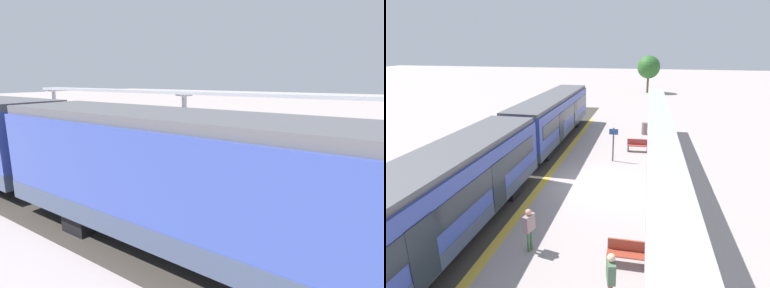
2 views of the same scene
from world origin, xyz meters
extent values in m
plane|color=#A19491|center=(0.00, 0.00, 0.00)|extent=(176.00, 176.00, 0.00)
cube|color=gold|center=(-3.10, 0.00, 0.00)|extent=(0.39, 31.09, 0.01)
cube|color=#38332D|center=(-4.89, 0.00, 0.00)|extent=(3.20, 43.09, 0.01)
cube|color=#33469B|center=(-4.89, -6.74, 1.94)|extent=(2.60, 13.80, 2.60)
cube|color=#39455E|center=(-4.89, -6.74, 0.92)|extent=(2.63, 13.82, 0.55)
cube|color=#515156|center=(-4.89, -6.74, 3.36)|extent=(2.39, 13.80, 0.24)
cube|color=#1E262D|center=(-3.58, -6.74, 2.25)|extent=(0.03, 12.70, 0.84)
cube|color=#1E262D|center=(-3.58, -9.04, 1.69)|extent=(0.04, 1.10, 2.00)
cube|color=#1E262D|center=(-3.58, -4.44, 1.69)|extent=(0.04, 1.10, 2.00)
cube|color=black|center=(-4.89, -2.33, 0.32)|extent=(2.21, 0.90, 0.64)
cube|color=#1E262D|center=(-3.58, 5.36, 1.69)|extent=(0.04, 1.10, 2.00)
cube|color=black|center=(-4.89, 3.24, 0.32)|extent=(2.21, 0.90, 0.64)
cube|color=slate|center=(2.84, -0.02, 0.15)|extent=(0.44, 0.44, 0.30)
cylinder|color=silver|center=(2.84, -0.02, 1.81)|extent=(0.28, 0.28, 3.03)
cube|color=silver|center=(2.84, -0.02, 3.39)|extent=(1.10, 0.36, 0.12)
cube|color=slate|center=(2.84, 12.10, 0.15)|extent=(0.44, 0.44, 0.30)
cylinder|color=silver|center=(2.84, 12.10, 1.81)|extent=(0.28, 0.28, 3.03)
cube|color=silver|center=(2.84, 12.10, 3.39)|extent=(1.10, 0.36, 0.12)
cube|color=#A8AAB2|center=(2.84, -0.12, 3.53)|extent=(1.20, 25.23, 0.16)
cube|color=#9A3927|center=(1.87, -6.18, 0.44)|extent=(1.51, 0.46, 0.04)
cube|color=#9A3927|center=(1.86, -5.99, 0.66)|extent=(1.50, 0.08, 0.40)
cube|color=#4C4C51|center=(2.54, -6.17, 0.21)|extent=(0.11, 0.40, 0.42)
cube|color=#4C4C51|center=(1.20, -6.19, 0.21)|extent=(0.11, 0.40, 0.42)
cube|color=#9C3A34|center=(1.75, 6.04, 0.44)|extent=(1.52, 0.53, 0.04)
cube|color=#9C3A34|center=(1.74, 6.23, 0.66)|extent=(1.50, 0.15, 0.40)
cube|color=#4C4C51|center=(2.42, 6.08, 0.21)|extent=(0.12, 0.40, 0.42)
cube|color=#4C4C51|center=(1.08, 6.00, 0.21)|extent=(0.12, 0.40, 0.42)
cylinder|color=slate|center=(2.12, 10.71, 0.50)|extent=(0.48, 0.48, 1.00)
cylinder|color=#4C4C51|center=(0.23, 3.80, 1.10)|extent=(0.10, 0.10, 2.20)
cube|color=#284C9E|center=(0.23, 3.80, 1.95)|extent=(0.56, 0.04, 0.36)
cylinder|color=#446843|center=(-1.72, -6.17, 0.41)|extent=(0.11, 0.11, 0.83)
cylinder|color=#446843|center=(-1.67, -6.01, 0.41)|extent=(0.11, 0.11, 0.83)
cube|color=gray|center=(-1.69, -6.09, 1.14)|extent=(0.33, 0.52, 0.62)
sphere|color=tan|center=(-1.69, -6.09, 1.56)|extent=(0.22, 0.22, 0.22)
cylinder|color=brown|center=(1.46, -8.08, 0.42)|extent=(0.11, 0.11, 0.85)
cylinder|color=brown|center=(1.42, -7.91, 0.42)|extent=(0.11, 0.11, 0.85)
cube|color=#4A674C|center=(1.44, -7.99, 1.17)|extent=(0.33, 0.53, 0.64)
sphere|color=beige|center=(1.44, -7.99, 1.60)|extent=(0.23, 0.23, 0.23)
camera|label=1|loc=(-10.38, -9.19, 4.24)|focal=27.54mm
camera|label=2|loc=(2.08, -15.27, 7.14)|focal=29.39mm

